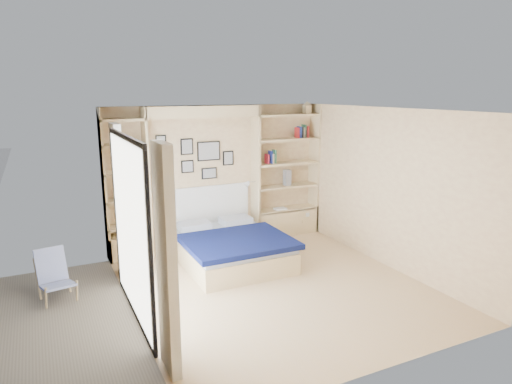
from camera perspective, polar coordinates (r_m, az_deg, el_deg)
name	(u,v)px	position (r m, az deg, el deg)	size (l,w,h in m)	color
ground	(274,286)	(6.70, 2.32, -11.66)	(4.50, 4.50, 0.00)	tan
room_shell	(211,195)	(7.53, -5.67, -0.31)	(4.50, 4.50, 4.50)	beige
bed	(230,246)	(7.49, -3.32, -6.82)	(1.63, 2.10, 1.07)	#D2B483
photo_gallery	(193,157)	(8.07, -7.93, 4.30)	(1.48, 0.02, 0.82)	black
reading_lamps	(206,187)	(8.00, -6.29, 0.60)	(1.92, 0.12, 0.15)	silver
shelf_decor	(277,148)	(8.54, 2.61, 5.52)	(3.62, 0.23, 2.03)	#B12130
deck_chair	(55,276)	(6.78, -23.87, -9.58)	(0.52, 0.73, 0.68)	tan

